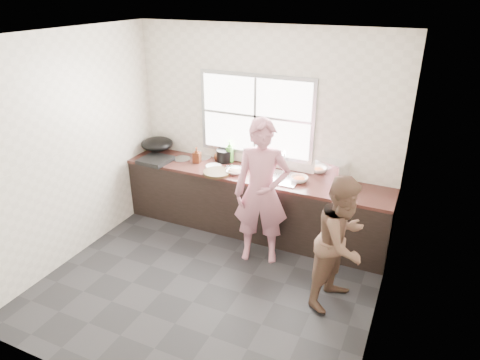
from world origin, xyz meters
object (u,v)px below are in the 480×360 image
at_px(pot_lid_right, 202,157).
at_px(bowl_mince, 235,172).
at_px(pot_lid_left, 182,159).
at_px(bowl_crabs, 299,180).
at_px(wok, 157,144).
at_px(bowl_held, 266,180).
at_px(plate_food, 214,166).
at_px(person_side, 342,242).
at_px(burner, 155,160).
at_px(bottle_brown_tall, 197,155).
at_px(bottle_brown_short, 218,155).
at_px(dish_rack, 332,170).
at_px(bottle_green, 230,151).
at_px(woman, 262,197).
at_px(black_pot, 225,156).
at_px(cutting_board, 217,173).
at_px(glass_jar, 199,154).

bearing_deg(pot_lid_right, bowl_mince, -24.99).
height_order(pot_lid_left, pot_lid_right, same).
distance_m(bowl_crabs, wok, 2.19).
xyz_separation_m(bowl_held, plate_food, (-0.83, 0.18, -0.02)).
relative_size(person_side, burner, 3.67).
distance_m(bottle_brown_tall, bottle_brown_short, 0.31).
bearing_deg(dish_rack, bottle_green, -160.49).
xyz_separation_m(person_side, burner, (-2.79, 0.75, 0.16)).
distance_m(woman, black_pot, 1.18).
height_order(bottle_green, bottle_brown_tall, bottle_green).
distance_m(bottle_brown_tall, pot_lid_right, 0.20).
bearing_deg(person_side, woman, 87.44).
bearing_deg(bottle_brown_short, cutting_board, -65.18).
relative_size(bowl_crabs, glass_jar, 1.99).
relative_size(dish_rack, pot_lid_right, 1.32).
bearing_deg(pot_lid_right, plate_food, -35.60).
relative_size(person_side, cutting_board, 4.00).
relative_size(bowl_held, dish_rack, 0.60).
bearing_deg(wok, bottle_brown_tall, -5.11).
relative_size(person_side, black_pot, 6.18).
height_order(bowl_held, black_pot, black_pot).
bearing_deg(pot_lid_left, bottle_green, 15.96).
bearing_deg(bottle_green, bowl_mince, -55.00).
relative_size(black_pot, pot_lid_right, 0.89).
height_order(bowl_held, bottle_brown_short, bottle_brown_short).
xyz_separation_m(bowl_mince, bottle_green, (-0.23, 0.33, 0.13)).
xyz_separation_m(bowl_held, wok, (-1.82, 0.30, 0.11)).
relative_size(bowl_mince, bottle_brown_tall, 1.06).
relative_size(person_side, pot_lid_left, 5.84).
height_order(cutting_board, wok, wok).
bearing_deg(bottle_brown_short, bottle_brown_tall, -140.86).
xyz_separation_m(cutting_board, dish_rack, (1.40, 0.44, 0.11)).
xyz_separation_m(person_side, bottle_green, (-1.84, 1.18, 0.29)).
bearing_deg(plate_food, pot_lid_left, 174.21).
xyz_separation_m(woman, plate_food, (-0.92, 0.54, 0.03)).
bearing_deg(bowl_held, glass_jar, 160.33).
relative_size(person_side, pot_lid_right, 5.49).
height_order(bowl_mince, dish_rack, dish_rack).
bearing_deg(woman, bottle_brown_tall, 137.51).
relative_size(bowl_crabs, bottle_brown_tall, 0.88).
xyz_separation_m(cutting_board, plate_food, (-0.15, 0.20, -0.01)).
distance_m(person_side, bottle_green, 2.21).
relative_size(black_pot, bottle_green, 0.74).
xyz_separation_m(woman, bowl_crabs, (0.28, 0.56, 0.05)).
xyz_separation_m(plate_food, bottle_green, (0.13, 0.24, 0.15)).
distance_m(plate_food, bottle_brown_tall, 0.31).
bearing_deg(bowl_mince, bowl_crabs, 7.31).
bearing_deg(woman, dish_rack, 34.59).
xyz_separation_m(bowl_mince, glass_jar, (-0.73, 0.33, 0.02)).
height_order(black_pot, bottle_green, bottle_green).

